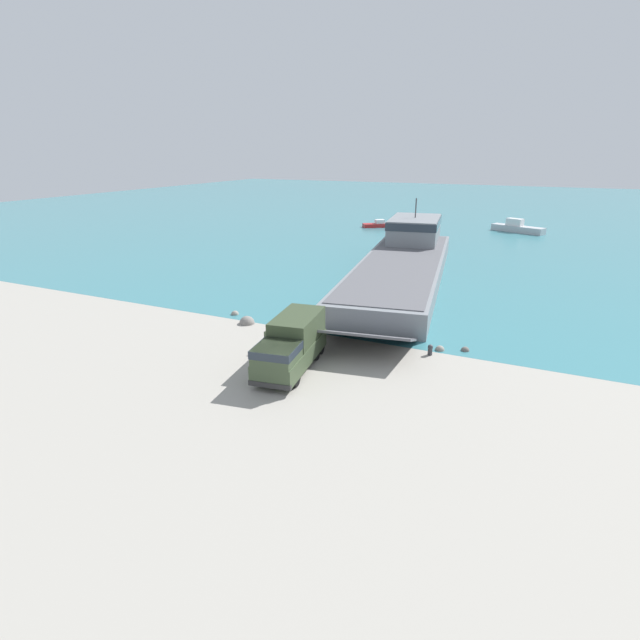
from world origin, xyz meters
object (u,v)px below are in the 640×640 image
(military_truck, at_px, (291,344))
(soldier_on_ramp, at_px, (268,338))
(moored_boat_c, at_px, (517,228))
(landing_craft, at_px, (405,258))
(mooring_bollard, at_px, (430,349))
(moored_boat_a, at_px, (378,225))
(cargo_crate, at_px, (273,359))

(military_truck, bearing_deg, soldier_on_ramp, -130.84)
(military_truck, xyz_separation_m, moored_boat_c, (8.37, 65.49, -0.89))
(landing_craft, relative_size, mooring_bollard, 55.08)
(military_truck, distance_m, moored_boat_a, 62.83)
(soldier_on_ramp, xyz_separation_m, moored_boat_a, (-12.11, 59.20, -0.52))
(landing_craft, bearing_deg, mooring_bollard, -78.68)
(moored_boat_c, bearing_deg, cargo_crate, 14.01)
(soldier_on_ramp, bearing_deg, mooring_bollard, 37.77)
(moored_boat_c, bearing_deg, landing_craft, 8.82)
(moored_boat_c, bearing_deg, moored_boat_a, -56.70)
(military_truck, distance_m, moored_boat_c, 66.02)
(soldier_on_ramp, relative_size, cargo_crate, 1.83)
(moored_boat_a, bearing_deg, military_truck, 159.16)
(cargo_crate, bearing_deg, mooring_bollard, 33.42)
(landing_craft, distance_m, military_truck, 28.23)
(military_truck, relative_size, soldier_on_ramp, 4.68)
(soldier_on_ramp, height_order, cargo_crate, soldier_on_ramp)
(landing_craft, relative_size, military_truck, 5.36)
(landing_craft, xyz_separation_m, moored_boat_c, (9.04, 37.27, -1.06))
(soldier_on_ramp, bearing_deg, moored_boat_a, 118.10)
(soldier_on_ramp, distance_m, moored_boat_c, 64.66)
(landing_craft, xyz_separation_m, cargo_crate, (-0.68, -28.24, -1.43))
(military_truck, relative_size, moored_boat_a, 1.45)
(moored_boat_a, height_order, moored_boat_c, moored_boat_c)
(military_truck, distance_m, mooring_bollard, 9.65)
(mooring_bollard, bearing_deg, soldier_on_ramp, -158.76)
(moored_boat_a, height_order, mooring_bollard, moored_boat_a)
(moored_boat_c, bearing_deg, mooring_bollard, 21.68)
(moored_boat_c, distance_m, cargo_crate, 66.23)
(military_truck, relative_size, cargo_crate, 8.53)
(military_truck, relative_size, moored_boat_c, 0.87)
(landing_craft, height_order, soldier_on_ramp, landing_craft)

